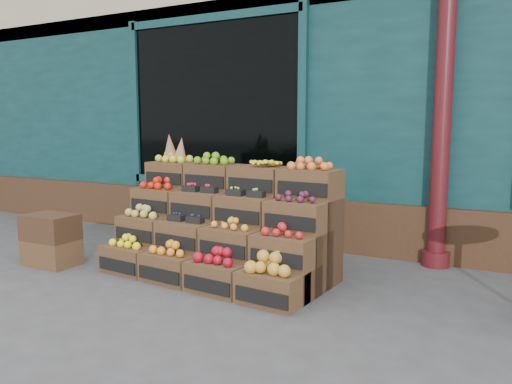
% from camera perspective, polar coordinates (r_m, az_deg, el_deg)
% --- Properties ---
extents(ground, '(60.00, 60.00, 0.00)m').
position_cam_1_polar(ground, '(4.06, -2.16, -13.34)').
color(ground, '#424245').
rests_on(ground, ground).
extents(shop_facade, '(12.00, 6.24, 4.80)m').
position_cam_1_polar(shop_facade, '(8.66, 15.39, 13.63)').
color(shop_facade, '#103336').
rests_on(shop_facade, ground).
extents(crate_display, '(2.26, 1.24, 1.36)m').
position_cam_1_polar(crate_display, '(4.89, -3.86, -4.57)').
color(crate_display, '#4B321D').
rests_on(crate_display, ground).
extents(spare_crates, '(0.54, 0.38, 0.54)m').
position_cam_1_polar(spare_crates, '(5.65, -22.38, -5.07)').
color(spare_crates, '#4B321D').
rests_on(spare_crates, ground).
extents(shopkeeper, '(0.85, 0.71, 1.97)m').
position_cam_1_polar(shopkeeper, '(6.97, -2.70, 3.80)').
color(shopkeeper, '#144617').
rests_on(shopkeeper, ground).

